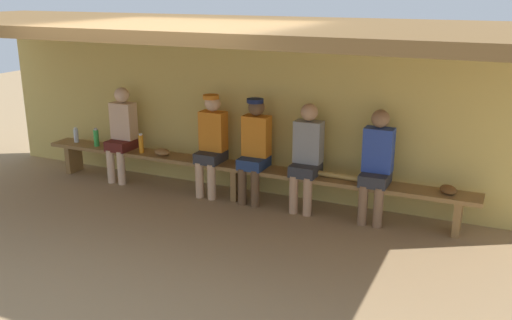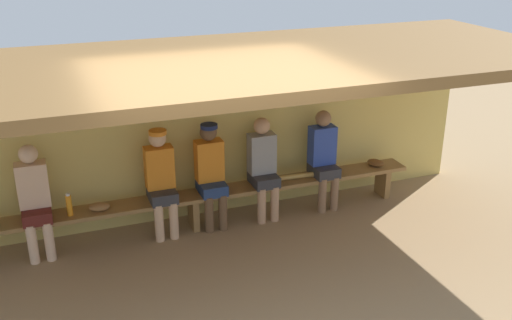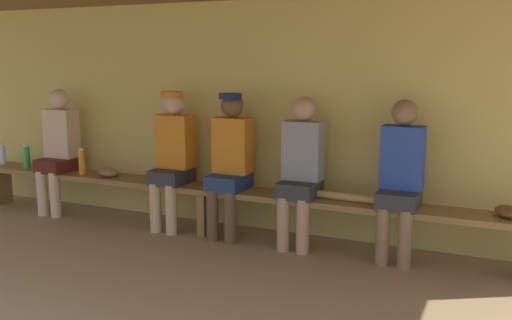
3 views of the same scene
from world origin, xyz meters
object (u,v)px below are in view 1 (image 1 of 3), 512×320
player_near_post (211,140)px  baseball_glove_worn (448,190)px  player_shirtless_tan (255,146)px  water_bottle_blue (141,144)px  player_leftmost (377,162)px  water_bottle_green (76,135)px  baseball_glove_dark_brown (162,152)px  player_in_blue (122,131)px  baseball_bat (335,176)px  bench (238,170)px  water_bottle_orange (96,138)px  player_in_white (307,153)px

player_near_post → baseball_glove_worn: bearing=0.2°
player_shirtless_tan → water_bottle_blue: 1.72m
player_leftmost → water_bottle_green: 4.49m
baseball_glove_worn → baseball_glove_dark_brown: size_ratio=1.00×
player_near_post → player_shirtless_tan: (0.63, 0.00, 0.00)m
player_in_blue → baseball_bat: size_ratio=1.54×
water_bottle_blue → bench: bearing=1.9°
player_leftmost → water_bottle_orange: 4.07m
player_in_blue → water_bottle_orange: (-0.44, -0.03, -0.14)m
player_near_post → water_bottle_green: bearing=179.5°
player_in_blue → baseball_bat: bearing=-0.1°
bench → water_bottle_green: bearing=179.5°
player_shirtless_tan → water_bottle_blue: size_ratio=4.89×
bench → baseball_glove_dark_brown: (-1.14, -0.03, 0.12)m
water_bottle_orange → baseball_bat: (3.58, 0.03, -0.09)m
water_bottle_blue → player_in_blue: bearing=171.9°
player_in_blue → player_in_white: bearing=0.0°
water_bottle_green → bench: bearing=-0.5°
baseball_glove_dark_brown → water_bottle_orange: bearing=11.6°
player_in_blue → baseball_glove_worn: bearing=0.2°
baseball_glove_dark_brown → baseball_bat: bearing=-167.4°
bench → water_bottle_orange: water_bottle_orange is taller
player_near_post → water_bottle_blue: size_ratio=4.89×
player_leftmost → player_near_post: bearing=180.0°
player_near_post → player_leftmost: (2.19, -0.00, -0.02)m
player_shirtless_tan → water_bottle_green: bearing=179.6°
player_in_white → player_leftmost: same height
player_in_white → player_in_blue: bearing=180.0°
player_near_post → baseball_bat: player_near_post is taller
water_bottle_blue → water_bottle_orange: (-0.80, 0.02, -0.01)m
player_leftmost → bench: bearing=-179.9°
water_bottle_green → water_bottle_orange: bearing=-6.9°
player_near_post → baseball_glove_worn: player_near_post is taller
player_leftmost → baseball_bat: (-0.49, -0.00, -0.24)m
player_leftmost → baseball_bat: size_ratio=1.54×
player_near_post → baseball_glove_dark_brown: player_near_post is taller
water_bottle_blue → baseball_glove_dark_brown: size_ratio=1.15×
bench → water_bottle_green: 2.69m
player_in_blue → water_bottle_blue: 0.39m
water_bottle_green → water_bottle_blue: water_bottle_blue is taller
baseball_glove_dark_brown → baseball_bat: size_ratio=0.28×
baseball_glove_dark_brown → water_bottle_green: bearing=9.8°
baseball_glove_dark_brown → baseball_glove_worn: bearing=-167.5°
player_near_post → baseball_glove_dark_brown: size_ratio=5.60×
water_bottle_blue → water_bottle_orange: size_ratio=1.04×
player_shirtless_tan → player_leftmost: (1.56, -0.00, -0.02)m
bench → player_in_white: 1.00m
player_near_post → player_shirtless_tan: size_ratio=1.00×
bench → baseball_glove_worn: size_ratio=25.00×
water_bottle_orange → player_in_white: bearing=0.6°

